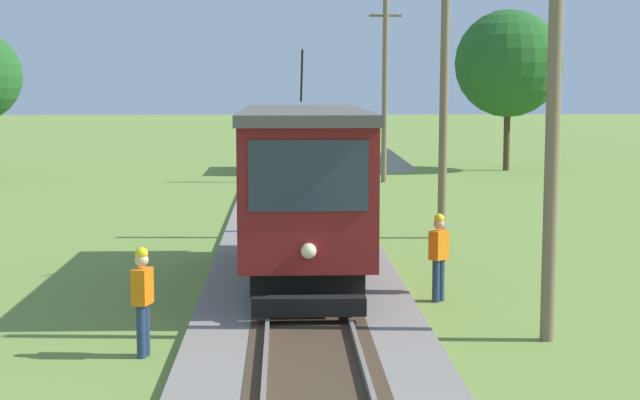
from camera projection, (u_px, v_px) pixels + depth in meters
The scene contains 9 objects.
red_tram at pixel (304, 185), 20.98m from camera, with size 2.60×8.54×4.79m.
freight_car at pixel (291, 140), 48.50m from camera, with size 2.40×5.20×2.31m.
utility_pole_near_tram at pixel (553, 101), 16.19m from camera, with size 1.40×0.25×7.97m.
utility_pole_mid at pixel (444, 95), 27.13m from camera, with size 1.40×0.43×7.89m.
utility_pole_far at pixel (385, 86), 42.70m from camera, with size 1.40×0.60×8.28m.
gravel_pile at pixel (388, 159), 49.41m from camera, with size 3.06×3.06×1.10m, color gray.
track_worker at pixel (142, 297), 15.56m from camera, with size 0.33×0.43×1.78m.
second_worker at pixel (439, 253), 19.53m from camera, with size 0.44×0.44×1.78m.
tree_right_near at pixel (508, 64), 48.59m from camera, with size 5.35×5.35×8.03m.
Camera 1 is at (-0.46, -7.41, 4.36)m, focal length 54.79 mm.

